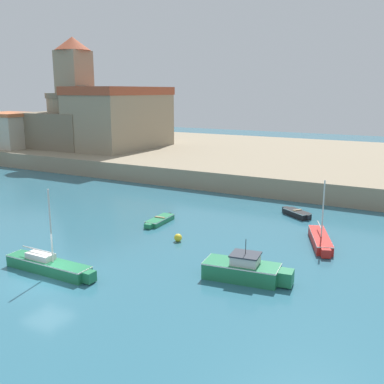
% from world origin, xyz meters
% --- Properties ---
extents(ground_plane, '(200.00, 200.00, 0.00)m').
position_xyz_m(ground_plane, '(0.00, 0.00, 0.00)').
color(ground_plane, '#2D667A').
extents(quay_seawall, '(120.00, 40.00, 2.11)m').
position_xyz_m(quay_seawall, '(0.00, 45.60, 1.06)').
color(quay_seawall, gray).
rests_on(quay_seawall, ground).
extents(motorboat_green_2, '(5.32, 2.38, 2.49)m').
position_xyz_m(motorboat_green_2, '(10.13, 5.68, 0.62)').
color(motorboat_green_2, '#237A4C').
rests_on(motorboat_green_2, ground).
extents(dinghy_black_3, '(3.02, 2.44, 0.63)m').
position_xyz_m(dinghy_black_3, '(8.86, 20.46, 0.30)').
color(dinghy_black_3, black).
rests_on(dinghy_black_3, ground).
extents(dinghy_green_4, '(1.26, 3.87, 0.52)m').
position_xyz_m(dinghy_green_4, '(-0.51, 12.84, 0.25)').
color(dinghy_green_4, '#237A4C').
rests_on(dinghy_green_4, ground).
extents(sailboat_red_5, '(2.87, 5.46, 4.77)m').
position_xyz_m(sailboat_red_5, '(12.52, 13.95, 0.39)').
color(sailboat_red_5, red).
rests_on(sailboat_red_5, ground).
extents(sailboat_green_6, '(6.58, 1.25, 5.22)m').
position_xyz_m(sailboat_green_6, '(-0.67, 0.89, 0.46)').
color(sailboat_green_6, '#237A4C').
rests_on(sailboat_green_6, ground).
extents(mooring_buoy, '(0.58, 0.58, 0.58)m').
position_xyz_m(mooring_buoy, '(3.25, 9.60, 0.29)').
color(mooring_buoy, yellow).
rests_on(mooring_buoy, ground).
extents(church, '(14.25, 16.36, 16.57)m').
position_xyz_m(church, '(-25.27, 37.63, 7.55)').
color(church, gray).
rests_on(church, quay_seawall).
extents(fortress, '(11.74, 11.74, 8.32)m').
position_xyz_m(fortress, '(-32.00, 35.81, 5.35)').
color(fortress, '#796C57').
rests_on(fortress, quay_seawall).
extents(harbor_shed_near_wharf, '(8.40, 7.06, 5.35)m').
position_xyz_m(harbor_shed_near_wharf, '(-40.00, 30.53, 4.81)').
color(harbor_shed_near_wharf, '#BCB29E').
rests_on(harbor_shed_near_wharf, quay_seawall).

